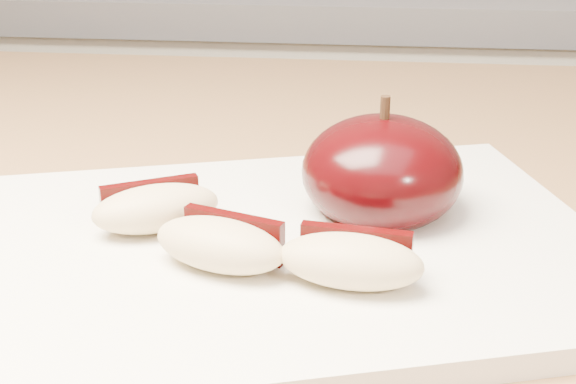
# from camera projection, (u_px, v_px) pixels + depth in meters

# --- Properties ---
(back_cabinet) EXTENTS (2.40, 0.62, 0.94)m
(back_cabinet) POSITION_uv_depth(u_px,v_px,m) (344.00, 265.00, 1.31)
(back_cabinet) COLOR silver
(back_cabinet) RESTS_ON ground
(cutting_board) EXTENTS (0.36, 0.31, 0.01)m
(cutting_board) POSITION_uv_depth(u_px,v_px,m) (288.00, 250.00, 0.40)
(cutting_board) COLOR silver
(cutting_board) RESTS_ON island_counter
(apple_half) EXTENTS (0.11, 0.11, 0.07)m
(apple_half) POSITION_uv_depth(u_px,v_px,m) (382.00, 172.00, 0.42)
(apple_half) COLOR black
(apple_half) RESTS_ON cutting_board
(apple_wedge_a) EXTENTS (0.07, 0.06, 0.02)m
(apple_wedge_a) POSITION_uv_depth(u_px,v_px,m) (155.00, 207.00, 0.40)
(apple_wedge_a) COLOR #CFB483
(apple_wedge_a) RESTS_ON cutting_board
(apple_wedge_b) EXTENTS (0.07, 0.05, 0.02)m
(apple_wedge_b) POSITION_uv_depth(u_px,v_px,m) (221.00, 244.00, 0.36)
(apple_wedge_b) COLOR #CFB483
(apple_wedge_b) RESTS_ON cutting_board
(apple_wedge_c) EXTENTS (0.07, 0.04, 0.02)m
(apple_wedge_c) POSITION_uv_depth(u_px,v_px,m) (351.00, 260.00, 0.35)
(apple_wedge_c) COLOR #CFB483
(apple_wedge_c) RESTS_ON cutting_board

